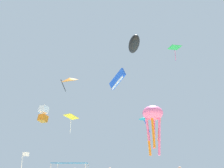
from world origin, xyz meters
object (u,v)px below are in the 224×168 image
banner_flag (22,166)px  kite_diamond_green (175,48)px  kite_parafoil_blue (117,79)px  canopy_tent (71,164)px  kite_diamond_yellow (71,118)px  kite_octopus_pink (153,116)px  kite_box_white (43,114)px  kite_delta_teal (149,117)px  kite_delta_orange (70,79)px  kite_inflatable_black (134,44)px

banner_flag → kite_diamond_green: bearing=38.0°
banner_flag → kite_parafoil_blue: 25.17m
canopy_tent → kite_diamond_yellow: 12.56m
kite_diamond_green → kite_octopus_pink: kite_diamond_green is taller
kite_octopus_pink → kite_parafoil_blue: bearing=-95.5°
kite_octopus_pink → kite_diamond_yellow: (-9.61, 6.85, 0.98)m
kite_octopus_pink → kite_box_white: size_ratio=1.81×
canopy_tent → kite_delta_teal: bearing=63.3°
banner_flag → kite_box_white: kite_box_white is taller
banner_flag → kite_octopus_pink: bearing=13.1°
kite_delta_orange → banner_flag: bearing=-62.5°
kite_box_white → kite_delta_orange: kite_delta_orange is taller
banner_flag → kite_diamond_green: 29.61m
kite_octopus_pink → kite_delta_orange: 24.17m
banner_flag → kite_diamond_yellow: 11.72m
kite_diamond_yellow → canopy_tent: bearing=-36.9°
kite_octopus_pink → kite_delta_orange: kite_delta_orange is taller
canopy_tent → kite_delta_orange: (-4.15, 22.52, 15.01)m
kite_delta_teal → kite_delta_orange: size_ratio=0.95×
canopy_tent → kite_octopus_pink: 10.08m
banner_flag → kite_inflatable_black: bearing=38.5°
kite_diamond_green → kite_octopus_pink: bearing=-42.4°
kite_delta_teal → kite_box_white: bearing=-100.9°
canopy_tent → banner_flag: (-4.43, 1.27, -0.18)m
banner_flag → kite_delta_orange: size_ratio=0.72×
kite_octopus_pink → kite_diamond_yellow: size_ratio=2.17×
kite_delta_teal → kite_inflatable_black: 13.17m
kite_parafoil_blue → kite_octopus_pink: bearing=162.9°
banner_flag → kite_octopus_pink: kite_octopus_pink is taller
kite_diamond_green → banner_flag: bearing=-66.4°
canopy_tent → kite_inflatable_black: kite_inflatable_black is taller
kite_diamond_yellow → kite_delta_orange: bearing=145.2°
kite_diamond_green → kite_octopus_pink: size_ratio=0.47×
kite_diamond_yellow → kite_delta_orange: (-2.34, 11.55, 9.15)m
kite_box_white → kite_delta_orange: bearing=67.2°
kite_box_white → kite_diamond_yellow: (5.89, -8.55, -2.10)m
banner_flag → kite_inflatable_black: kite_inflatable_black is taller
canopy_tent → kite_parafoil_blue: size_ratio=0.70×
kite_parafoil_blue → kite_diamond_yellow: (-6.41, -8.93, -8.27)m
canopy_tent → kite_diamond_green: bearing=48.3°
kite_octopus_pink → kite_inflatable_black: kite_inflatable_black is taller
kite_box_white → kite_diamond_yellow: kite_box_white is taller
kite_box_white → kite_delta_orange: 8.44m
kite_octopus_pink → kite_box_white: 22.07m
kite_diamond_green → kite_delta_orange: kite_diamond_green is taller
canopy_tent → kite_diamond_green: (13.88, 15.59, 18.15)m
kite_octopus_pink → kite_diamond_yellow: kite_diamond_yellow is taller
canopy_tent → kite_inflatable_black: (6.65, 10.10, 16.11)m
kite_parafoil_blue → canopy_tent: bearing=138.4°
kite_delta_teal → kite_octopus_pink: bearing=-18.5°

